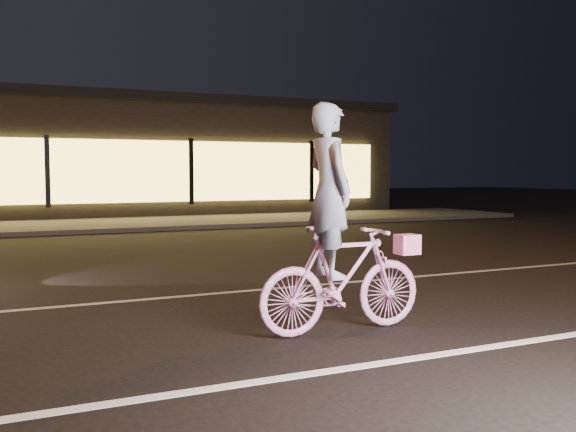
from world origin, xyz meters
TOP-DOWN VIEW (x-y plane):
  - ground at (0.00, 0.00)m, footprint 90.00×90.00m
  - lane_stripe_near at (0.00, -1.50)m, footprint 60.00×0.12m
  - lane_stripe_far at (0.00, 2.00)m, footprint 60.00×0.10m
  - sidewalk at (0.00, 13.00)m, footprint 30.00×4.00m
  - storefront at (0.00, 18.97)m, footprint 25.40×8.42m
  - cyclist at (1.49, -0.45)m, footprint 1.80×0.62m

SIDE VIEW (x-z plane):
  - ground at x=0.00m, z-range 0.00..0.00m
  - lane_stripe_near at x=0.00m, z-range 0.00..0.01m
  - lane_stripe_far at x=0.00m, z-range 0.00..0.01m
  - sidewalk at x=0.00m, z-range 0.00..0.12m
  - cyclist at x=1.49m, z-range -0.33..1.94m
  - storefront at x=0.00m, z-range 0.05..4.25m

